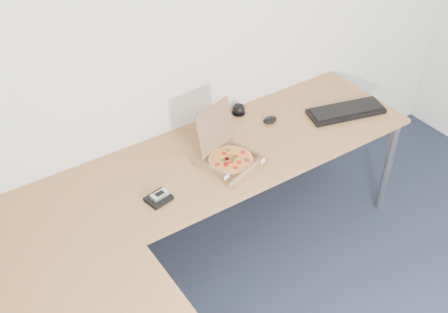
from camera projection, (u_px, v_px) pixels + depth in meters
desk at (194, 237)px, 2.69m from camera, size 2.50×2.20×0.73m
pizza_box at (229, 157)px, 3.07m from camera, size 0.27×0.31×0.28m
drinking_glass at (202, 127)px, 3.25m from camera, size 0.06×0.06×0.11m
keyboard at (346, 111)px, 3.45m from camera, size 0.50×0.28×0.03m
mouse at (270, 120)px, 3.37m from camera, size 0.10×0.08×0.03m
wallet at (159, 199)px, 2.84m from camera, size 0.14×0.12×0.02m
phone at (160, 195)px, 2.83m from camera, size 0.10×0.06×0.02m
dome_speaker at (239, 108)px, 3.43m from camera, size 0.09×0.09×0.07m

